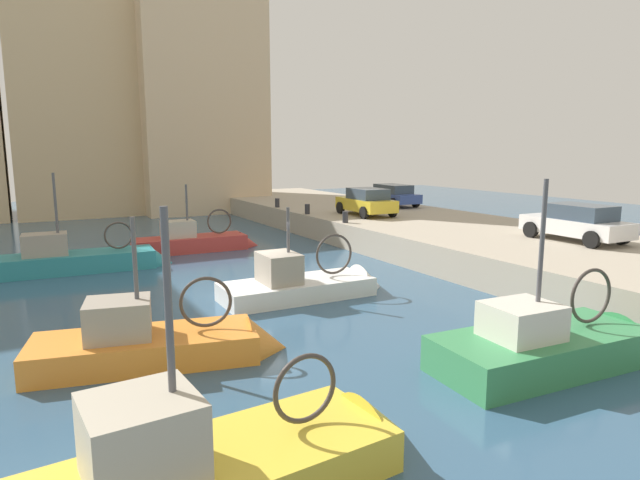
% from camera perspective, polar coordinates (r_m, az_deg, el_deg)
% --- Properties ---
extents(water_surface, '(80.00, 80.00, 0.00)m').
position_cam_1_polar(water_surface, '(18.09, -7.37, -5.75)').
color(water_surface, '#335675').
rests_on(water_surface, ground).
extents(quay_wall, '(9.00, 56.00, 1.20)m').
position_cam_1_polar(quay_wall, '(24.49, 18.48, -0.68)').
color(quay_wall, '#ADA08C').
rests_on(quay_wall, ground).
extents(fishing_boat_red, '(5.99, 2.02, 3.87)m').
position_cam_1_polar(fishing_boat_red, '(26.25, -12.82, -0.81)').
color(fishing_boat_red, '#BC3833').
rests_on(fishing_boat_red, ground).
extents(fishing_boat_white, '(5.72, 2.23, 3.82)m').
position_cam_1_polar(fishing_boat_white, '(17.75, -1.23, -5.52)').
color(fishing_boat_white, white).
rests_on(fishing_boat_white, ground).
extents(fishing_boat_orange, '(5.92, 2.95, 4.14)m').
position_cam_1_polar(fishing_boat_orange, '(13.08, -16.16, -11.57)').
color(fishing_boat_orange, orange).
rests_on(fishing_boat_orange, ground).
extents(fishing_boat_green, '(5.93, 2.57, 5.07)m').
position_cam_1_polar(fishing_boat_green, '(13.43, 23.39, -11.50)').
color(fishing_boat_green, '#388951').
rests_on(fishing_boat_green, ground).
extents(fishing_boat_teal, '(6.77, 2.27, 4.64)m').
position_cam_1_polar(fishing_boat_teal, '(23.37, -23.59, -2.66)').
color(fishing_boat_teal, teal).
rests_on(fishing_boat_teal, ground).
extents(fishing_boat_yellow, '(6.06, 2.25, 4.94)m').
position_cam_1_polar(fishing_boat_yellow, '(8.43, -8.63, -23.65)').
color(fishing_boat_yellow, gold).
rests_on(fishing_boat_yellow, ground).
extents(parked_car_yellow, '(2.12, 3.91, 1.46)m').
position_cam_1_polar(parked_car_yellow, '(29.32, 4.91, 4.05)').
color(parked_car_yellow, gold).
rests_on(parked_car_yellow, quay_wall).
extents(parked_car_white, '(2.02, 4.11, 1.44)m').
position_cam_1_polar(parked_car_white, '(23.27, 25.44, 1.69)').
color(parked_car_white, silver).
rests_on(parked_car_white, quay_wall).
extents(parked_car_blue, '(2.01, 4.38, 1.35)m').
position_cam_1_polar(parked_car_blue, '(34.41, 7.57, 4.75)').
color(parked_car_blue, '#334C9E').
rests_on(parked_car_blue, quay_wall).
extents(mooring_bollard_south, '(0.28, 0.28, 0.55)m').
position_cam_1_polar(mooring_bollard_south, '(26.33, 2.68, 2.43)').
color(mooring_bollard_south, '#2D2D33').
rests_on(mooring_bollard_south, quay_wall).
extents(mooring_bollard_mid, '(0.28, 0.28, 0.55)m').
position_cam_1_polar(mooring_bollard_mid, '(29.79, -1.34, 3.27)').
color(mooring_bollard_mid, '#2D2D33').
rests_on(mooring_bollard_mid, quay_wall).
extents(mooring_bollard_north, '(0.28, 0.28, 0.55)m').
position_cam_1_polar(mooring_bollard_north, '(33.37, -4.53, 3.93)').
color(mooring_bollard_north, '#2D2D33').
rests_on(mooring_bollard_north, quay_wall).
extents(waterfront_building_central, '(9.41, 6.28, 21.66)m').
position_cam_1_polar(waterfront_building_central, '(43.07, -12.77, 17.51)').
color(waterfront_building_central, beige).
rests_on(waterfront_building_central, ground).
extents(waterfront_building_east_mid, '(10.34, 8.23, 16.03)m').
position_cam_1_polar(waterfront_building_east_mid, '(44.13, -23.48, 13.10)').
color(waterfront_building_east_mid, '#D1B284').
rests_on(waterfront_building_east_mid, ground).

